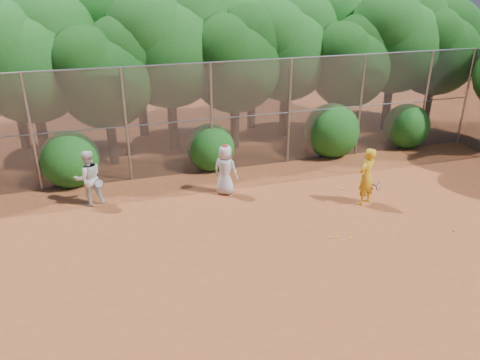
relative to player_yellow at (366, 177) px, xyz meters
name	(u,v)px	position (x,y,z in m)	size (l,w,h in m)	color
ground	(302,249)	(-2.99, -1.94, -0.94)	(80.00, 80.00, 0.00)	brown
fence_back	(235,116)	(-3.11, 4.06, 1.11)	(20.05, 0.09, 4.03)	gray
tree_1	(30,54)	(-9.93, 6.60, 3.22)	(4.64, 4.03, 6.35)	black
tree_2	(105,70)	(-7.44, 5.89, 2.64)	(3.99, 3.47, 5.47)	black
tree_3	(169,41)	(-4.93, 6.90, 3.46)	(4.89, 4.26, 6.70)	black
tree_4	(236,57)	(-2.44, 6.29, 2.82)	(4.19, 3.64, 5.73)	black
tree_5	(287,44)	(0.07, 7.10, 3.11)	(4.51, 3.92, 6.17)	black
tree_6	(351,59)	(2.56, 6.09, 2.53)	(3.86, 3.36, 5.29)	black
tree_7	(397,35)	(5.07, 6.70, 3.34)	(4.77, 4.14, 6.53)	black
tree_8	(438,45)	(7.07, 6.39, 2.88)	(4.25, 3.70, 5.82)	black
tree_9	(8,42)	(-10.93, 8.90, 3.40)	(4.83, 4.20, 6.62)	black
tree_10	(137,29)	(-5.92, 9.10, 3.69)	(5.15, 4.48, 7.06)	black
tree_11	(253,37)	(-0.93, 8.70, 3.22)	(4.64, 4.03, 6.35)	black
tree_12	(339,25)	(3.58, 9.30, 3.57)	(5.02, 4.37, 6.88)	black
bush_0	(69,157)	(-8.99, 4.36, 0.06)	(2.00, 2.00, 2.00)	#134E14
bush_1	(211,145)	(-3.99, 4.36, -0.04)	(1.80, 1.80, 1.80)	#134E14
bush_2	(332,128)	(1.01, 4.36, 0.16)	(2.20, 2.20, 2.20)	#134E14
bush_3	(407,124)	(4.51, 4.36, 0.01)	(1.90, 1.90, 1.90)	#134E14
player_yellow	(366,177)	(0.00, 0.00, 0.00)	(0.89, 0.71, 1.88)	gold
player_teen	(225,170)	(-4.05, 2.02, -0.08)	(0.99, 0.95, 1.73)	silver
player_white	(89,178)	(-8.38, 2.51, -0.03)	(0.99, 0.84, 1.81)	silver
ball_0	(351,238)	(-1.48, -1.87, -0.91)	(0.07, 0.07, 0.07)	#D6F02B
ball_1	(343,189)	(-0.17, 1.08, -0.91)	(0.07, 0.07, 0.07)	#D6F02B
ball_2	(338,237)	(-1.80, -1.69, -0.91)	(0.07, 0.07, 0.07)	#D6F02B
ball_3	(454,230)	(1.57, -2.34, -0.91)	(0.07, 0.07, 0.07)	#D6F02B
ball_4	(330,238)	(-2.01, -1.67, -0.91)	(0.07, 0.07, 0.07)	#D6F02B
ball_5	(367,177)	(1.18, 1.74, -0.91)	(0.07, 0.07, 0.07)	#D6F02B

